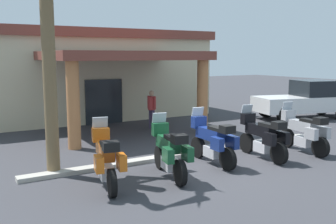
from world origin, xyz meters
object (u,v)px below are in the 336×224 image
Objects in this scene: pickup_truck_white at (307,100)px; motorcycle_green at (170,151)px; motorcycle_silver at (304,132)px; pedestrian at (152,107)px; motorcycle_blue at (213,141)px; motorcycle_black at (263,137)px; motel_building at (82,73)px; motorcycle_orange at (106,159)px.

motorcycle_green is at bearing -142.62° from pickup_truck_white.
motorcycle_silver is 6.73m from pedestrian.
motorcycle_silver is at bearing -93.83° from motorcycle_blue.
motorcycle_blue is 1.00× the size of motorcycle_silver.
motorcycle_green is 5.19m from motorcycle_silver.
pedestrian is at bearing 10.87° from motorcycle_black.
motel_building is at bearing 24.28° from motorcycle_silver.
pedestrian reaches higher than motorcycle_orange.
pedestrian reaches higher than motorcycle_black.
motorcycle_orange is 3.47m from motorcycle_blue.
motorcycle_blue is 1.00× the size of motorcycle_black.
motorcycle_blue is 6.01m from pedestrian.
motorcycle_green and motorcycle_silver have the same top height.
pedestrian is at bearing -13.43° from motorcycle_green.
motorcycle_orange is at bearing -146.02° from pickup_truck_white.
motorcycle_blue is at bearing -140.90° from pickup_truck_white.
motorcycle_orange is at bearing 96.53° from motorcycle_green.
motorcycle_orange and motorcycle_silver have the same top height.
motorcycle_black is at bearing -77.20° from motorcycle_green.
motorcycle_green is 0.99× the size of motorcycle_blue.
motorcycle_green is 1.30× the size of pedestrian.
motorcycle_green is 3.46m from motorcycle_black.
pickup_truck_white is at bearing -57.84° from motorcycle_orange.
motorcycle_black is 1.31× the size of pedestrian.
motel_building reaches higher than motorcycle_black.
motorcycle_black is at bearing -77.95° from motorcycle_orange.
pickup_truck_white reaches higher than motorcycle_black.
motorcycle_black is 0.40× the size of pickup_truck_white.
motorcycle_silver is 1.31× the size of pedestrian.
motorcycle_black is 1.73m from motorcycle_silver.
pickup_truck_white is (11.06, 4.75, 0.24)m from motorcycle_green.
pedestrian reaches higher than motorcycle_green.
pickup_truck_white is at bearing 156.93° from pedestrian.
pickup_truck_white is at bearing -55.79° from motorcycle_green.
motorcycle_blue and motorcycle_silver have the same top height.
motel_building is 11.97m from motorcycle_green.
pickup_truck_white is at bearing -35.73° from motel_building.
pickup_truck_white is (9.33, 4.34, 0.24)m from motorcycle_blue.
motorcycle_blue is (3.46, 0.27, 0.00)m from motorcycle_orange.
motorcycle_silver is at bearing 97.91° from pedestrian.
motorcycle_green is (-1.56, -11.76, -1.58)m from motel_building.
motorcycle_green is 1.78m from motorcycle_blue.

